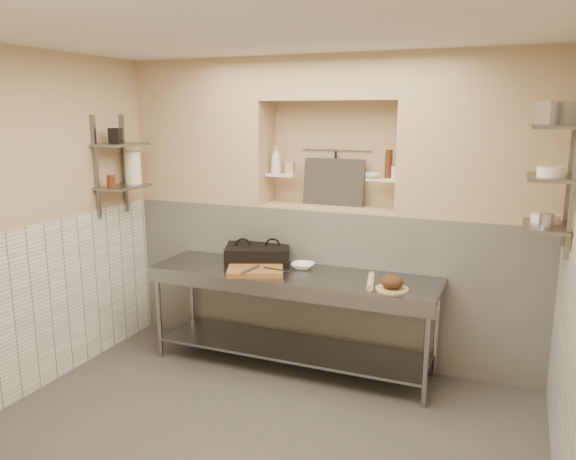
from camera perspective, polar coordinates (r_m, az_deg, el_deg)
The scene contains 47 objects.
floor at distance 4.34m, azimuth -3.79°, elevation -20.90°, with size 4.00×3.90×0.10m, color #494541.
ceiling at distance 3.69m, azimuth -4.44°, elevation 20.46°, with size 4.00×3.90×0.10m, color silver.
wall_left at distance 5.00m, azimuth -25.62°, elevation 0.37°, with size 0.10×3.90×2.80m, color tan.
wall_back at distance 5.58m, azimuth 5.09°, elevation 2.59°, with size 4.00×0.10×2.80m, color tan.
backwall_lower at distance 5.51m, azimuth 4.17°, elevation -5.00°, with size 4.00×0.40×1.40m, color white.
alcove_sill at distance 5.35m, azimuth 4.29°, elevation 2.30°, with size 1.30×0.40×0.02m, color tan.
backwall_pillar_left at distance 5.82m, azimuth -8.27°, elevation 9.82°, with size 1.35×0.40×1.40m, color tan.
backwall_pillar_right at distance 5.02m, azimuth 19.10°, elevation 8.99°, with size 1.35×0.40×1.40m, color tan.
backwall_header at distance 5.28m, azimuth 4.49°, elevation 15.14°, with size 1.30×0.40×0.40m, color tan.
wainscot_left at distance 5.13m, azimuth -24.47°, elevation -7.36°, with size 0.02×3.90×1.40m, color white.
wainscot_right at distance 3.65m, azimuth 26.54°, elevation -15.42°, with size 0.02×3.90×1.40m, color white.
alcove_shelf_left at distance 5.48m, azimuth -0.66°, elevation 5.63°, with size 0.28×0.16×0.03m, color white.
alcove_shelf_right at distance 5.17m, azimuth 9.63°, elevation 5.09°, with size 0.28×0.16×0.03m, color white.
utensil_rail at distance 5.44m, azimuth 4.94°, elevation 8.19°, with size 0.02×0.02×0.70m, color gray.
hanging_steel at distance 5.44m, azimuth 4.84°, elevation 6.39°, with size 0.02×0.02×0.30m, color black.
splash_panel at distance 5.41m, azimuth 4.66°, elevation 4.86°, with size 0.60×0.02×0.45m, color #383330.
shelf_rail_left_a at distance 5.80m, azimuth -16.30°, elevation 6.49°, with size 0.03×0.03×0.95m, color slate.
shelf_rail_left_b at distance 5.49m, azimuth -18.90°, elevation 6.06°, with size 0.03×0.03×0.95m, color slate.
wall_shelf_left_lower at distance 5.58m, azimuth -16.37°, elevation 4.23°, with size 0.30×0.50×0.03m, color slate.
wall_shelf_left_upper at distance 5.55m, azimuth -16.61°, elevation 8.32°, with size 0.30×0.50×0.03m, color slate.
shelf_rail_right_a at distance 4.55m, azimuth 26.69°, elevation 4.98°, with size 0.03×0.03×1.05m, color slate.
shelf_rail_right_b at distance 4.15m, azimuth 27.06°, elevation 4.40°, with size 0.03×0.03×1.05m, color slate.
wall_shelf_right_lower at distance 4.39m, azimuth 24.69°, elevation 0.32°, with size 0.30×0.50×0.03m, color slate.
wall_shelf_right_mid at distance 4.34m, azimuth 25.09°, elevation 4.85°, with size 0.30×0.50×0.03m, color slate.
wall_shelf_right_upper at distance 4.32m, azimuth 25.50°, elevation 9.46°, with size 0.30×0.50×0.03m, color slate.
prep_table at distance 5.07m, azimuth 0.37°, elevation -7.16°, with size 2.60×0.70×0.90m.
panini_press at distance 5.32m, azimuth -3.08°, elevation -2.45°, with size 0.71×0.62×0.16m.
cutting_board at distance 4.99m, azimuth -3.34°, elevation -4.14°, with size 0.49×0.34×0.04m, color brown.
knife_blade at distance 4.92m, azimuth -1.18°, elevation -4.04°, with size 0.26×0.03×0.01m, color gray.
tongs at distance 4.91m, azimuth -3.83°, elevation -3.99°, with size 0.02×0.02×0.26m, color gray.
mixing_bowl at distance 5.12m, azimuth 1.51°, elevation -3.66°, with size 0.21×0.21×0.05m, color white.
rolling_pin at distance 4.70m, azimuth 8.41°, elevation -5.19°, with size 0.06×0.06×0.38m, color #D2AE85.
bread_board at distance 4.60m, azimuth 10.52°, elevation -5.92°, with size 0.26×0.26×0.02m, color #D2AE85.
bread_loaf at distance 4.58m, azimuth 10.55°, elevation -5.18°, with size 0.18×0.18×0.11m, color #4C2D19.
bottle_soap at distance 5.49m, azimuth -1.21°, elevation 7.14°, with size 0.10×0.10×0.26m, color white.
jar_alcove at distance 5.45m, azimuth 0.25°, elevation 6.34°, with size 0.08×0.08×0.12m, color tan.
bowl_alcove at distance 5.15m, azimuth 8.61°, elevation 5.48°, with size 0.14×0.14×0.04m, color white.
condiment_a at distance 5.16m, azimuth 10.12°, elevation 6.40°, with size 0.06×0.06×0.21m, color #4D2512.
condiment_b at distance 5.19m, azimuth 10.21°, elevation 6.65°, with size 0.06×0.06×0.26m, color #4D2512.
condiment_c at distance 5.18m, azimuth 10.76°, elevation 5.80°, with size 0.06×0.06×0.11m, color white.
jug_left at distance 5.69m, azimuth -15.47°, elevation 6.11°, with size 0.15×0.15×0.31m, color white.
jar_left at distance 5.44m, azimuth -17.52°, elevation 4.75°, with size 0.08×0.08×0.12m, color #4D2512.
box_left_upper at distance 5.49m, azimuth -17.12°, elevation 9.14°, with size 0.10×0.10×0.14m, color black.
bowl_right at distance 4.48m, azimuth 24.70°, elevation 1.08°, with size 0.20×0.20×0.06m, color white.
canister_right at distance 4.27m, azimuth 24.81°, elevation 0.87°, with size 0.10×0.10×0.10m, color gray.
bowl_right_mid at distance 4.27m, azimuth 25.18°, elevation 5.39°, with size 0.19×0.19×0.07m, color white.
basket_right at distance 4.37m, azimuth 25.57°, elevation 10.66°, with size 0.20×0.25×0.16m, color gray.
Camera 1 is at (1.63, -3.26, 2.30)m, focal length 35.00 mm.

